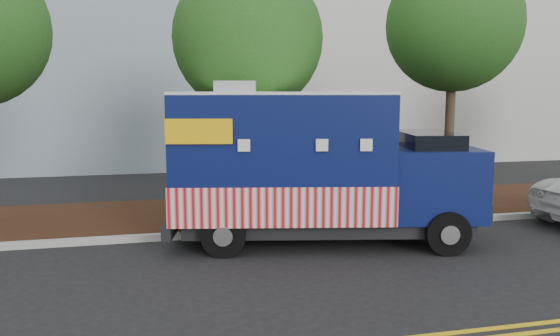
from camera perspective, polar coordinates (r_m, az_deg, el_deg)
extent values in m
plane|color=black|center=(11.60, -1.37, -8.69)|extent=(120.00, 120.00, 0.00)
cube|color=#9E9E99|center=(12.90, -2.66, -6.64)|extent=(120.00, 0.18, 0.15)
cube|color=black|center=(14.92, -4.14, -4.65)|extent=(120.00, 4.00, 0.15)
cylinder|color=#38281C|center=(14.47, -3.29, 2.14)|extent=(0.26, 0.26, 3.73)
sphere|color=#165119|center=(14.46, -3.38, 13.38)|extent=(3.87, 3.87, 3.87)
cylinder|color=#38281C|center=(15.90, 17.25, 3.24)|extent=(0.26, 0.26, 4.24)
sphere|color=#165119|center=(15.96, 17.70, 14.15)|extent=(3.66, 3.66, 3.66)
cube|color=#473828|center=(12.97, -8.32, -1.55)|extent=(0.06, 0.06, 2.40)
cube|color=black|center=(12.30, 4.70, -5.54)|extent=(6.40, 3.26, 0.31)
cube|color=#0A134A|center=(11.97, 0.11, 1.43)|extent=(4.99, 3.38, 2.62)
cube|color=red|center=(12.11, 0.11, -2.93)|extent=(5.05, 3.45, 0.82)
cube|color=white|center=(11.89, 0.11, 7.81)|extent=(4.99, 3.38, 0.07)
cube|color=#B7B7BA|center=(11.91, -4.67, 8.47)|extent=(1.03, 1.03, 0.24)
cube|color=#0A134A|center=(12.58, 15.18, -1.29)|extent=(2.39, 2.69, 1.53)
cube|color=black|center=(12.48, 15.06, 2.03)|extent=(1.50, 2.30, 0.71)
cube|color=black|center=(13.00, 19.34, -3.47)|extent=(0.52, 2.15, 0.33)
cube|color=black|center=(12.38, -10.85, -5.42)|extent=(0.69, 2.44, 0.31)
cube|color=#B7B7BA|center=(12.12, -10.89, 1.63)|extent=(0.44, 1.93, 2.07)
cube|color=#B7B7BA|center=(13.27, 1.35, 2.30)|extent=(1.93, 0.44, 1.20)
cube|color=yellow|center=(10.69, -8.49, 3.80)|extent=(1.29, 0.28, 0.49)
cube|color=yellow|center=(13.27, -7.16, 4.60)|extent=(1.29, 0.28, 0.49)
cylinder|color=black|center=(11.76, 17.09, -6.50)|extent=(0.96, 0.48, 0.92)
cylinder|color=black|center=(13.83, 14.15, -4.25)|extent=(0.96, 0.48, 0.92)
cylinder|color=black|center=(11.18, -5.92, -6.93)|extent=(0.96, 0.48, 0.92)
cylinder|color=black|center=(13.34, -5.21, -4.49)|extent=(0.96, 0.48, 0.92)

